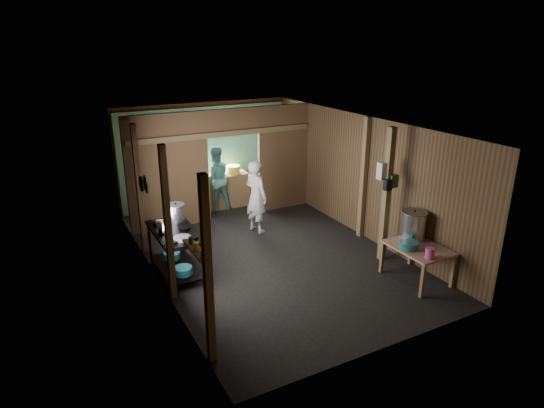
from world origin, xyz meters
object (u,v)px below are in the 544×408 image
prep_table (417,263)px  pink_bucket (430,253)px  stove_pot_large (176,213)px  cook (256,197)px  stock_pot (413,226)px  yellow_tub (233,169)px  gas_range (177,253)px

prep_table → pink_bucket: size_ratio=5.96×
stove_pot_large → pink_bucket: size_ratio=1.88×
pink_bucket → cook: 4.00m
stove_pot_large → pink_bucket: stove_pot_large is taller
stock_pot → stove_pot_large: bearing=148.1°
stock_pot → pink_bucket: size_ratio=2.98×
pink_bucket → cook: cook is taller
yellow_tub → stove_pot_large: bearing=-131.4°
stove_pot_large → pink_bucket: 4.56m
stove_pot_large → stock_pot: size_ratio=0.63×
prep_table → yellow_tub: size_ratio=3.07×
gas_range → prep_table: size_ratio=1.36×
stove_pot_large → stock_pot: stove_pot_large is taller
gas_range → stove_pot_large: size_ratio=4.30×
gas_range → prep_table: bearing=-30.3°
yellow_tub → cook: 1.86m
cook → stove_pot_large: bearing=92.8°
prep_table → gas_range: bearing=149.7°
prep_table → yellow_tub: (-1.29, 5.19, 0.63)m
gas_range → yellow_tub: yellow_tub is taller
prep_table → yellow_tub: yellow_tub is taller
gas_range → yellow_tub: 3.90m
prep_table → stove_pot_large: (-3.54, 2.63, 0.70)m
prep_table → stock_pot: size_ratio=2.00×
stove_pot_large → yellow_tub: size_ratio=0.97×
pink_bucket → cook: (-1.37, 3.76, 0.08)m
pink_bucket → yellow_tub: yellow_tub is taller
pink_bucket → yellow_tub: 5.72m
cook → prep_table: bearing=-172.2°
gas_range → pink_bucket: size_ratio=8.11×
pink_bucket → gas_range: bearing=144.0°
prep_table → cook: bearing=114.6°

